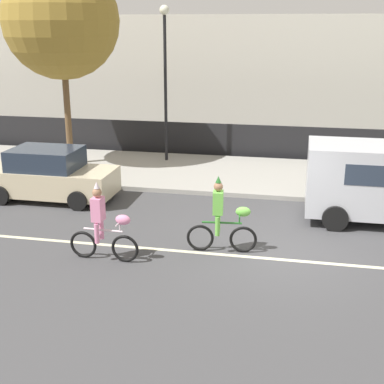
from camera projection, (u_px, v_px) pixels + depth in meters
ground_plane at (282, 251)px, 13.13m from camera, size 80.00×80.00×0.00m
road_centre_line at (281, 259)px, 12.66m from camera, size 36.00×0.14×0.01m
sidewalk_curb at (290, 177)px, 19.18m from camera, size 60.00×5.00×0.15m
fence_line at (293, 143)px, 21.70m from camera, size 40.00×0.08×1.40m
building_backdrop at (250, 70)px, 29.59m from camera, size 28.00×8.00×5.79m
parade_cyclist_pink at (103, 226)px, 12.41m from camera, size 1.72×0.50×1.92m
parade_cyclist_lime at (223, 219)px, 12.88m from camera, size 1.72×0.50×1.92m
parked_car_beige at (49, 175)px, 16.85m from camera, size 4.10×1.92×1.64m
street_lamp_post at (165, 61)px, 20.19m from camera, size 0.36×0.36×5.86m
street_tree_far_corner at (61, 21)px, 19.25m from camera, size 4.21×4.21×7.41m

